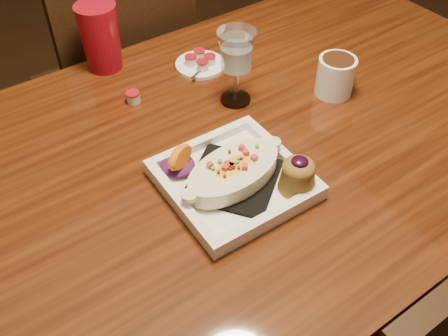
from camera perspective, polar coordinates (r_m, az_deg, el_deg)
floor at (r=1.62m, az=1.65°, el=-16.80°), size 7.00×7.00×0.00m
table at (r=1.09m, az=2.35°, el=-0.19°), size 1.50×0.90×0.75m
chair_far at (r=1.61m, az=-11.54°, el=9.08°), size 0.42×0.42×0.93m
plate at (r=0.91m, az=1.88°, el=-0.85°), size 0.25×0.25×0.08m
coffee_mug at (r=1.15m, az=12.73°, el=10.42°), size 0.12×0.08×0.09m
goblet at (r=1.05m, az=1.42°, el=12.83°), size 0.08×0.08×0.17m
saucer at (r=1.22m, az=-2.70°, el=11.86°), size 0.12×0.12×0.08m
creamer_loose at (r=1.13m, az=-10.35°, el=7.99°), size 0.03×0.03×0.02m
red_tumbler at (r=1.22m, az=-13.93°, el=14.29°), size 0.09×0.09×0.16m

